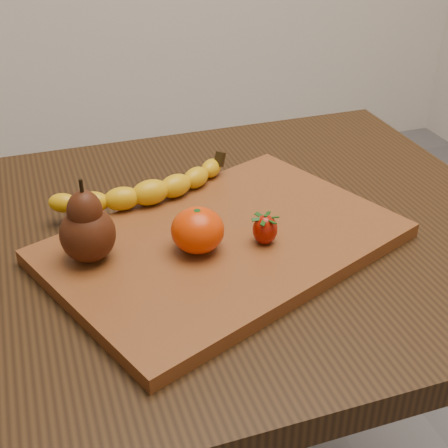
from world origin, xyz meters
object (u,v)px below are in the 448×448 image
object	(u,v)px
table	(177,294)
pear	(86,221)
cutting_board	(224,243)
mandarin	(198,230)

from	to	relation	value
table	pear	size ratio (longest dim) A/B	9.23
table	cutting_board	size ratio (longest dim) A/B	2.22
table	mandarin	size ratio (longest dim) A/B	14.68
cutting_board	mandarin	distance (m)	0.06
cutting_board	mandarin	bearing A→B (deg)	-179.01
pear	cutting_board	bearing A→B (deg)	-2.90
mandarin	cutting_board	bearing A→B (deg)	22.83
cutting_board	pear	world-z (taller)	pear
mandarin	pear	bearing A→B (deg)	168.89
pear	mandarin	distance (m)	0.14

